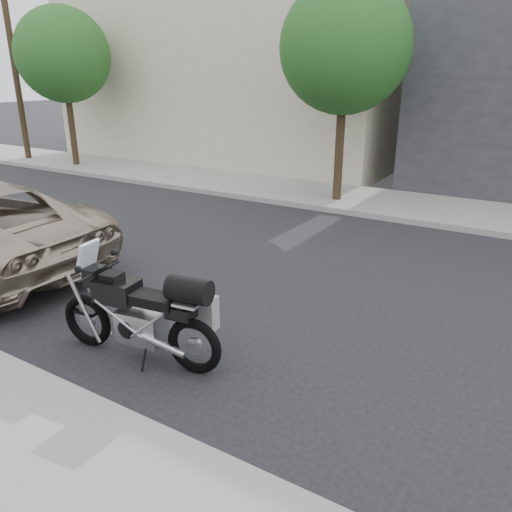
{
  "coord_description": "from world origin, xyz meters",
  "views": [
    {
      "loc": [
        -3.32,
        7.06,
        3.51
      ],
      "look_at": [
        0.41,
        0.99,
        0.9
      ],
      "focal_mm": 35.0,
      "sensor_mm": 36.0,
      "label": 1
    }
  ],
  "objects": [
    {
      "name": "street_tree_right",
      "position": [
        13.0,
        -6.0,
        4.14
      ],
      "size": [
        3.4,
        3.4,
        5.7
      ],
      "color": "#332617",
      "rests_on": "far_sidewalk"
    },
    {
      "name": "motorcycle",
      "position": [
        0.8,
        2.95,
        0.66
      ],
      "size": [
        2.4,
        0.98,
        1.52
      ],
      "rotation": [
        0.0,
        0.0,
        0.14
      ],
      "color": "black",
      "rests_on": "ground"
    },
    {
      "name": "utility_pole",
      "position": [
        16.0,
        -6.0,
        3.5
      ],
      "size": [
        0.24,
        0.24,
        6.7
      ],
      "primitive_type": "cylinder",
      "color": "#332617",
      "rests_on": "far_sidewalk"
    },
    {
      "name": "far_sidewalk",
      "position": [
        0.0,
        -6.5,
        0.07
      ],
      "size": [
        44.0,
        3.0,
        0.15
      ],
      "primitive_type": "cube",
      "color": "gray",
      "rests_on": "ground"
    },
    {
      "name": "far_building_cream",
      "position": [
        9.0,
        -13.5,
        4.0
      ],
      "size": [
        14.0,
        11.0,
        8.0
      ],
      "color": "#B3A78F",
      "rests_on": "ground"
    },
    {
      "name": "ground",
      "position": [
        0.0,
        0.0,
        0.0
      ],
      "size": [
        120.0,
        120.0,
        0.0
      ],
      "primitive_type": "plane",
      "color": "black",
      "rests_on": "ground"
    },
    {
      "name": "street_tree_mid",
      "position": [
        2.0,
        -6.0,
        4.14
      ],
      "size": [
        3.4,
        3.4,
        5.7
      ],
      "color": "#332617",
      "rests_on": "far_sidewalk"
    }
  ]
}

